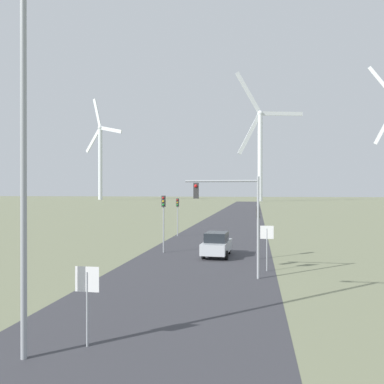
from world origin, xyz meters
The scene contains 11 objects.
road_surface centered at (0.00, 48.00, 0.00)m, with size 10.00×240.00×0.01m.
streetlamp centered at (-2.90, 7.69, 7.20)m, with size 3.69×0.32×11.68m.
stop_sign_near centered at (-1.44, 8.82, 1.78)m, with size 0.81×0.07×2.54m.
stop_sign_far centered at (4.48, 21.09, 1.95)m, with size 0.81×0.07×2.79m.
traffic_light_post_near_left centered at (-3.46, 26.67, 3.31)m, with size 0.28×0.34×4.55m.
traffic_light_post_near_right centered at (3.96, 25.04, 2.80)m, with size 0.28×0.34×3.82m.
traffic_light_post_mid_left centered at (-4.62, 37.48, 3.00)m, with size 0.28×0.33×4.10m.
traffic_light_mast_overhead centered at (2.47, 18.99, 4.09)m, with size 4.23×0.35×5.75m.
car_approaching centered at (0.90, 25.69, 0.91)m, with size 2.06×4.21×1.83m.
wind_turbine_far_left centered at (-79.50, 188.59, 24.31)m, with size 26.07×13.46×55.49m.
wind_turbine_left centered at (5.47, 173.53, 25.88)m, with size 31.32×12.90×59.36m.
Camera 1 is at (3.84, -2.28, 4.95)m, focal length 35.00 mm.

